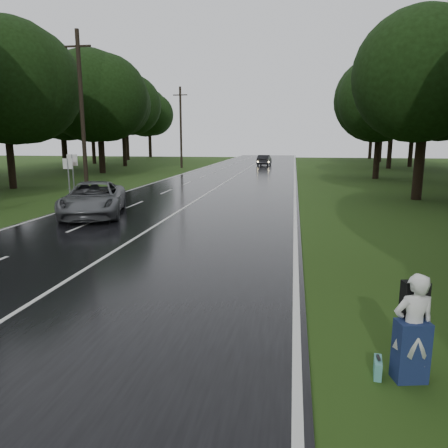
% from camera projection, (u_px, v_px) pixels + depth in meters
% --- Properties ---
extents(ground, '(160.00, 160.00, 0.00)m').
position_uv_depth(ground, '(34.00, 303.00, 9.45)').
color(ground, '#243F12').
rests_on(ground, ground).
extents(road, '(12.00, 140.00, 0.04)m').
position_uv_depth(road, '(209.00, 193.00, 28.79)').
color(road, black).
rests_on(road, ground).
extents(lane_center, '(0.12, 140.00, 0.01)m').
position_uv_depth(lane_center, '(209.00, 192.00, 28.79)').
color(lane_center, silver).
rests_on(lane_center, road).
extents(grey_car, '(4.24, 6.22, 1.58)m').
position_uv_depth(grey_car, '(94.00, 199.00, 19.96)').
color(grey_car, '#56585B').
rests_on(grey_car, road).
extents(far_car, '(1.84, 4.50, 1.45)m').
position_uv_depth(far_car, '(264.00, 160.00, 58.46)').
color(far_car, black).
rests_on(far_car, road).
extents(hitchhiker, '(0.69, 0.65, 1.69)m').
position_uv_depth(hitchhiker, '(413.00, 331.00, 6.30)').
color(hitchhiker, silver).
rests_on(hitchhiker, ground).
extents(suitcase, '(0.17, 0.40, 0.27)m').
position_uv_depth(suitcase, '(378.00, 368.00, 6.52)').
color(suitcase, teal).
rests_on(suitcase, ground).
extents(utility_pole_mid, '(1.80, 0.28, 10.62)m').
position_uv_depth(utility_pole_mid, '(87.00, 192.00, 29.42)').
color(utility_pole_mid, black).
rests_on(utility_pole_mid, ground).
extents(utility_pole_far, '(1.80, 0.28, 9.99)m').
position_uv_depth(utility_pole_far, '(182.00, 168.00, 54.09)').
color(utility_pole_far, black).
rests_on(utility_pole_far, ground).
extents(road_sign_a, '(0.60, 0.10, 2.52)m').
position_uv_depth(road_sign_a, '(71.00, 202.00, 24.75)').
color(road_sign_a, white).
rests_on(road_sign_a, ground).
extents(road_sign_b, '(0.65, 0.10, 2.73)m').
position_uv_depth(road_sign_b, '(75.00, 201.00, 25.26)').
color(road_sign_b, white).
rests_on(road_sign_b, ground).
extents(tree_left_d, '(8.26, 8.26, 12.91)m').
position_uv_depth(tree_left_d, '(14.00, 188.00, 31.51)').
color(tree_left_d, black).
rests_on(tree_left_d, ground).
extents(tree_left_e, '(8.58, 8.58, 13.41)m').
position_uv_depth(tree_left_e, '(103.00, 173.00, 46.04)').
color(tree_left_e, black).
rests_on(tree_left_e, ground).
extents(tree_left_f, '(9.55, 9.55, 14.92)m').
position_uv_depth(tree_left_f, '(125.00, 166.00, 57.74)').
color(tree_left_f, black).
rests_on(tree_left_f, ground).
extents(tree_right_d, '(8.22, 8.22, 12.85)m').
position_uv_depth(tree_right_d, '(416.00, 199.00, 25.72)').
color(tree_right_d, black).
rests_on(tree_right_d, ground).
extents(tree_right_e, '(8.15, 8.15, 12.74)m').
position_uv_depth(tree_right_e, '(375.00, 179.00, 39.33)').
color(tree_right_e, black).
rests_on(tree_right_e, ground).
extents(tree_right_f, '(10.10, 10.10, 15.77)m').
position_uv_depth(tree_right_f, '(388.00, 169.00, 53.03)').
color(tree_right_f, black).
rests_on(tree_right_f, ground).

